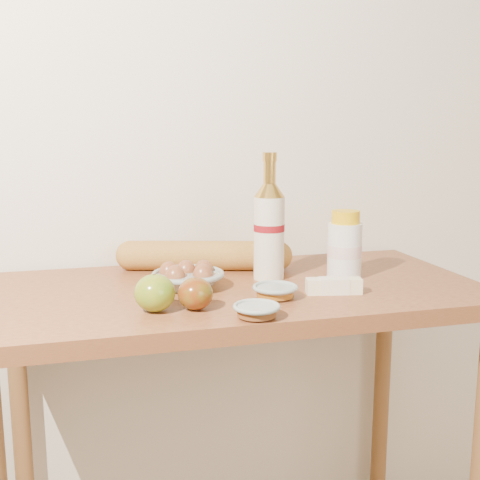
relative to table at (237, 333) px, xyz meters
name	(u,v)px	position (x,y,z in m)	size (l,w,h in m)	color
back_wall	(207,122)	(0.00, 0.33, 0.52)	(3.50, 0.02, 2.60)	beige
table	(237,333)	(0.00, 0.00, 0.00)	(1.20, 0.60, 0.90)	brown
bourbon_bottle	(269,228)	(0.10, 0.05, 0.25)	(0.11, 0.11, 0.32)	beige
cream_bottle	(345,247)	(0.29, 0.01, 0.20)	(0.09, 0.09, 0.17)	silver
egg_bowl	(188,277)	(-0.12, 0.01, 0.15)	(0.18, 0.18, 0.06)	gray
baguette	(204,256)	(-0.04, 0.19, 0.16)	(0.49, 0.21, 0.08)	#C08B3A
apple_yellowgreen	(155,293)	(-0.22, -0.16, 0.16)	(0.11, 0.11, 0.08)	olive
apple_redgreen_front	(195,294)	(-0.14, -0.17, 0.16)	(0.09, 0.09, 0.07)	maroon
sugar_bowl	(257,311)	(-0.03, -0.26, 0.14)	(0.12, 0.12, 0.03)	#93A19B
syrup_bowl	(275,291)	(0.06, -0.13, 0.14)	(0.14, 0.14, 0.03)	#8F9C97
butter_stick	(334,286)	(0.20, -0.13, 0.14)	(0.13, 0.06, 0.04)	beige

